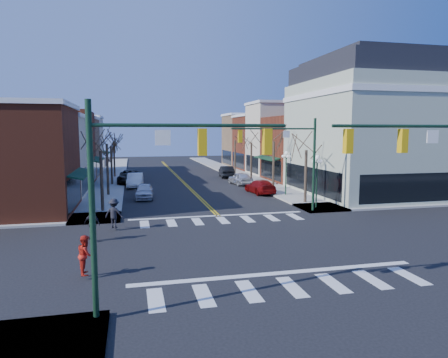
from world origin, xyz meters
TOP-DOWN VIEW (x-y plane):
  - ground at (0.00, 0.00)m, footprint 160.00×160.00m
  - sidewalk_left at (-8.75, 20.00)m, footprint 3.50×70.00m
  - sidewalk_right at (8.75, 20.00)m, footprint 3.50×70.00m
  - bldg_left_brick_a at (-15.50, 11.75)m, footprint 10.00×8.50m
  - bldg_left_stucco_a at (-15.50, 19.50)m, footprint 10.00×7.00m
  - bldg_left_brick_b at (-15.50, 27.50)m, footprint 10.00×9.00m
  - bldg_left_tan at (-15.50, 35.75)m, footprint 10.00×7.50m
  - bldg_left_stucco_b at (-15.50, 43.50)m, footprint 10.00×8.00m
  - bldg_right_brick_a at (15.50, 25.75)m, footprint 10.00×8.50m
  - bldg_right_stucco at (15.50, 33.50)m, footprint 10.00×7.00m
  - bldg_right_brick_b at (15.50, 41.00)m, footprint 10.00×8.00m
  - bldg_right_tan at (15.50, 49.00)m, footprint 10.00×8.00m
  - victorian_corner at (16.50, 14.50)m, footprint 12.25×14.25m
  - traffic_mast_near_left at (-5.55, -7.40)m, footprint 6.60×0.28m
  - traffic_mast_near_right at (5.55, -7.40)m, footprint 6.60×0.28m
  - traffic_mast_far_right at (5.55, 7.40)m, footprint 6.60×0.28m
  - lamppost_corner at (8.20, 8.50)m, footprint 0.36×0.36m
  - lamppost_midblock at (8.20, 15.00)m, footprint 0.36×0.36m
  - tree_left_a at (-8.40, 11.00)m, footprint 0.24×0.24m
  - tree_left_b at (-8.40, 19.00)m, footprint 0.24×0.24m
  - tree_left_c at (-8.40, 27.00)m, footprint 0.24×0.24m
  - tree_left_d at (-8.40, 35.00)m, footprint 0.24×0.24m
  - tree_right_a at (8.40, 11.00)m, footprint 0.24×0.24m
  - tree_right_b at (8.40, 19.00)m, footprint 0.24×0.24m
  - tree_right_c at (8.40, 27.00)m, footprint 0.24×0.24m
  - tree_right_d at (8.40, 35.00)m, footprint 0.24×0.24m
  - car_left_near at (-5.08, 16.72)m, footprint 1.93×4.23m
  - car_left_mid at (-5.81, 24.84)m, footprint 1.93×4.79m
  - car_left_far at (-6.40, 27.99)m, footprint 2.96×5.90m
  - car_right_near at (6.40, 17.30)m, footprint 2.28×4.87m
  - car_right_mid at (6.22, 24.13)m, footprint 2.26×4.53m
  - car_right_far at (6.36, 31.83)m, footprint 2.09×4.83m
  - pedestrian_red_b at (-8.14, -3.20)m, footprint 0.71×0.87m
  - pedestrian_dark_a at (-8.40, 2.60)m, footprint 1.10×0.90m
  - pedestrian_dark_b at (-7.30, 5.00)m, footprint 1.37×1.08m

SIDE VIEW (x-z plane):
  - ground at x=0.00m, z-range 0.00..0.00m
  - sidewalk_left at x=-8.75m, z-range 0.00..0.15m
  - sidewalk_right at x=8.75m, z-range 0.00..0.15m
  - car_right_near at x=6.40m, z-range 0.00..1.38m
  - car_left_near at x=-5.08m, z-range 0.00..1.41m
  - car_right_mid at x=6.22m, z-range 0.00..1.48m
  - car_right_far at x=6.36m, z-range 0.00..1.55m
  - car_left_mid at x=-5.81m, z-range 0.00..1.55m
  - car_left_far at x=-6.40m, z-range 0.00..1.60m
  - pedestrian_red_b at x=-8.14m, z-range 0.15..1.84m
  - pedestrian_dark_a at x=-8.40m, z-range 0.15..1.90m
  - pedestrian_dark_b at x=-7.30m, z-range 0.15..2.02m
  - tree_left_c at x=-8.40m, z-range 0.00..4.55m
  - tree_right_a at x=8.40m, z-range 0.00..4.62m
  - tree_left_a at x=-8.40m, z-range 0.00..4.76m
  - tree_right_c at x=8.40m, z-range 0.00..4.83m
  - tree_left_d at x=-8.40m, z-range 0.00..4.90m
  - tree_right_d at x=8.40m, z-range 0.00..4.97m
  - tree_left_b at x=-8.40m, z-range 0.00..5.04m
  - tree_right_b at x=8.40m, z-range 0.00..5.18m
  - lamppost_corner at x=8.20m, z-range 0.80..5.13m
  - lamppost_midblock at x=8.20m, z-range 0.80..5.13m
  - bldg_left_stucco_a at x=-15.50m, z-range 0.00..7.50m
  - bldg_left_tan at x=-15.50m, z-range 0.00..7.80m
  - bldg_left_brick_a at x=-15.50m, z-range 0.00..8.00m
  - bldg_right_brick_a at x=15.50m, z-range 0.00..8.00m
  - bldg_left_stucco_b at x=-15.50m, z-range 0.00..8.20m
  - bldg_left_brick_b at x=-15.50m, z-range 0.00..8.50m
  - bldg_right_brick_b at x=15.50m, z-range 0.00..8.50m
  - bldg_right_tan at x=15.50m, z-range 0.00..9.00m
  - traffic_mast_near_left at x=-5.55m, z-range 1.11..8.31m
  - traffic_mast_near_right at x=5.55m, z-range 1.11..8.31m
  - traffic_mast_far_right at x=5.55m, z-range 1.11..8.31m
  - bldg_right_stucco at x=15.50m, z-range 0.00..10.00m
  - victorian_corner at x=16.50m, z-range 0.01..13.31m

